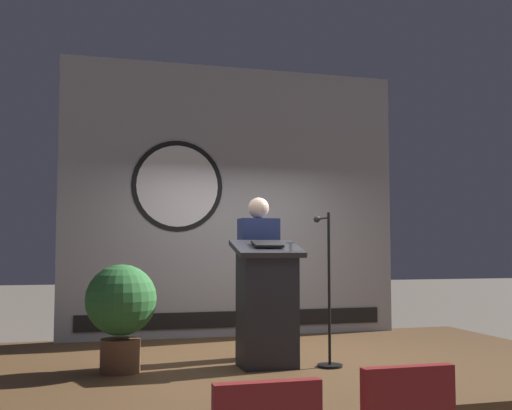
{
  "coord_description": "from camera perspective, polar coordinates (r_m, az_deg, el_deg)",
  "views": [
    {
      "loc": [
        -1.83,
        -5.98,
        1.41
      ],
      "look_at": [
        -0.18,
        0.12,
        1.86
      ],
      "focal_mm": 43.47,
      "sensor_mm": 36.0,
      "label": 1
    }
  ],
  "objects": [
    {
      "name": "speaker_person",
      "position": [
        6.41,
        0.23,
        -6.5
      ],
      "size": [
        0.4,
        0.26,
        1.65
      ],
      "color": "black",
      "rests_on": "stage_platform"
    },
    {
      "name": "microphone_stand",
      "position": [
        6.05,
        6.62,
        -9.79
      ],
      "size": [
        0.24,
        0.47,
        1.46
      ],
      "color": "black",
      "rests_on": "stage_platform"
    },
    {
      "name": "banner_display",
      "position": [
        8.06,
        -2.14,
        0.37
      ],
      "size": [
        4.41,
        0.12,
        3.49
      ],
      "color": "#9E9EA3",
      "rests_on": "stage_platform"
    },
    {
      "name": "potted_plant",
      "position": [
        5.84,
        -12.31,
        -9.14
      ],
      "size": [
        0.65,
        0.65,
        0.97
      ],
      "color": "brown",
      "rests_on": "stage_platform"
    },
    {
      "name": "ground_plane",
      "position": [
        6.41,
        1.89,
        -16.8
      ],
      "size": [
        40.0,
        40.0,
        0.0
      ],
      "primitive_type": "plane",
      "color": "#6B6056"
    },
    {
      "name": "podium",
      "position": [
        5.96,
        1.02,
        -9.16
      ],
      "size": [
        0.64,
        0.5,
        1.2
      ],
      "color": "#26262B",
      "rests_on": "stage_platform"
    },
    {
      "name": "stage_platform",
      "position": [
        6.38,
        1.88,
        -15.48
      ],
      "size": [
        6.4,
        4.0,
        0.3
      ],
      "primitive_type": "cube",
      "color": "brown",
      "rests_on": "ground"
    }
  ]
}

